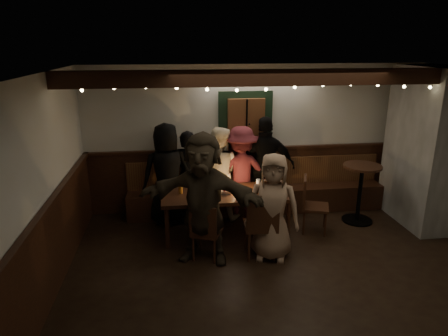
{
  "coord_description": "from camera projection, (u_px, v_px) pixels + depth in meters",
  "views": [
    {
      "loc": [
        -1.49,
        -4.35,
        2.93
      ],
      "look_at": [
        -0.69,
        1.6,
        1.05
      ],
      "focal_mm": 32.0,
      "sensor_mm": 36.0,
      "label": 1
    }
  ],
  "objects": [
    {
      "name": "room",
      "position": [
        335.0,
        165.0,
        6.34
      ],
      "size": [
        6.02,
        5.01,
        2.62
      ],
      "color": "black",
      "rests_on": "ground"
    },
    {
      "name": "dining_table",
      "position": [
        226.0,
        196.0,
        6.22
      ],
      "size": [
        1.99,
        0.85,
        0.86
      ],
      "color": "black",
      "rests_on": "ground"
    },
    {
      "name": "chair_near_left",
      "position": [
        205.0,
        229.0,
        5.52
      ],
      "size": [
        0.5,
        0.5,
        0.84
      ],
      "color": "black",
      "rests_on": "ground"
    },
    {
      "name": "chair_near_right",
      "position": [
        261.0,
        222.0,
        5.54
      ],
      "size": [
        0.47,
        0.47,
        0.99
      ],
      "color": "black",
      "rests_on": "ground"
    },
    {
      "name": "chair_end",
      "position": [
        310.0,
        201.0,
        6.39
      ],
      "size": [
        0.52,
        0.52,
        0.91
      ],
      "color": "black",
      "rests_on": "ground"
    },
    {
      "name": "high_top",
      "position": [
        360.0,
        186.0,
        6.7
      ],
      "size": [
        0.63,
        0.63,
        1.0
      ],
      "color": "black",
      "rests_on": "ground"
    },
    {
      "name": "person_a",
      "position": [
        167.0,
        174.0,
        6.64
      ],
      "size": [
        0.91,
        0.67,
        1.71
      ],
      "primitive_type": "imported",
      "rotation": [
        0.0,
        0.0,
        3.3
      ],
      "color": "black",
      "rests_on": "ground"
    },
    {
      "name": "person_b",
      "position": [
        188.0,
        175.0,
        6.83
      ],
      "size": [
        0.66,
        0.54,
        1.55
      ],
      "primitive_type": "imported",
      "rotation": [
        0.0,
        0.0,
        2.81
      ],
      "color": "black",
      "rests_on": "ground"
    },
    {
      "name": "person_c",
      "position": [
        218.0,
        173.0,
        6.84
      ],
      "size": [
        0.94,
        0.84,
        1.61
      ],
      "primitive_type": "imported",
      "rotation": [
        0.0,
        0.0,
        2.79
      ],
      "color": "beige",
      "rests_on": "ground"
    },
    {
      "name": "person_d",
      "position": [
        241.0,
        172.0,
        6.89
      ],
      "size": [
        1.04,
        0.6,
        1.61
      ],
      "primitive_type": "imported",
      "rotation": [
        0.0,
        0.0,
        3.15
      ],
      "color": "maroon",
      "rests_on": "ground"
    },
    {
      "name": "person_e",
      "position": [
        265.0,
        167.0,
        6.94
      ],
      "size": [
        1.06,
        0.51,
        1.76
      ],
      "primitive_type": "imported",
      "rotation": [
        0.0,
        0.0,
        3.06
      ],
      "color": "black",
      "rests_on": "ground"
    },
    {
      "name": "person_f",
      "position": [
        203.0,
        198.0,
        5.41
      ],
      "size": [
        1.79,
        1.09,
        1.84
      ],
      "primitive_type": "imported",
      "rotation": [
        0.0,
        0.0,
        -0.35
      ],
      "color": "#33291E",
      "rests_on": "ground"
    },
    {
      "name": "person_g",
      "position": [
        272.0,
        207.0,
        5.51
      ],
      "size": [
        0.86,
        0.69,
        1.53
      ],
      "primitive_type": "imported",
      "rotation": [
        0.0,
        0.0,
        -0.3
      ],
      "color": "#9B7A63",
      "rests_on": "ground"
    }
  ]
}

